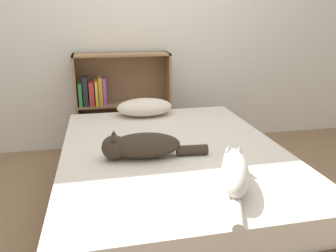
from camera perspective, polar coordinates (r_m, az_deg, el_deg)
ground_plane at (r=2.36m, az=0.73°, el=-14.44°), size 8.00×8.00×0.00m
wall_back at (r=3.32m, az=-4.61°, el=17.90°), size 8.00×0.06×2.50m
bed at (r=2.24m, az=0.76°, el=-9.41°), size 1.45×1.88×0.47m
pillow at (r=2.81m, az=-4.11°, el=3.30°), size 0.47×0.30×0.15m
cat_light at (r=1.68m, az=11.56°, el=-7.82°), size 0.30×0.60×0.15m
cat_dark at (r=1.96m, az=-4.77°, el=-3.50°), size 0.64×0.21×0.17m
bookshelf at (r=3.26m, az=-8.60°, el=4.43°), size 0.90×0.26×0.96m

